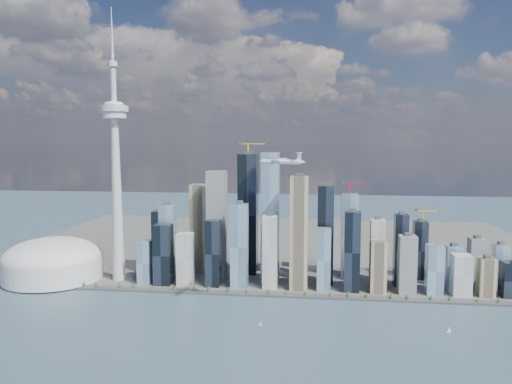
# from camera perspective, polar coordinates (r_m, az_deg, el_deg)

# --- Properties ---
(ground) EXTENTS (4000.00, 4000.00, 0.00)m
(ground) POSITION_cam_1_polar(r_m,az_deg,el_deg) (730.67, -2.19, -17.66)
(ground) COLOR #334C5A
(ground) RESTS_ON ground
(seawall) EXTENTS (1100.00, 22.00, 4.00)m
(seawall) POSITION_cam_1_polar(r_m,az_deg,el_deg) (961.85, 0.28, -11.61)
(seawall) COLOR #383838
(seawall) RESTS_ON ground
(land) EXTENTS (1400.00, 900.00, 3.00)m
(land) POSITION_cam_1_polar(r_m,az_deg,el_deg) (1395.29, 2.51, -6.04)
(land) COLOR #4C4C47
(land) RESTS_ON ground
(shoreline_trees) EXTENTS (960.53, 7.20, 8.80)m
(shoreline_trees) POSITION_cam_1_polar(r_m,az_deg,el_deg) (959.81, 0.28, -11.22)
(shoreline_trees) COLOR #3F2D1E
(shoreline_trees) RESTS_ON seawall
(skyscraper_cluster) EXTENTS (736.00, 142.00, 285.21)m
(skyscraper_cluster) POSITION_cam_1_polar(r_m,az_deg,el_deg) (1018.76, 4.22, -5.55)
(skyscraper_cluster) COLOR black
(skyscraper_cluster) RESTS_ON land
(needle_tower) EXTENTS (56.00, 56.00, 550.50)m
(needle_tower) POSITION_cam_1_polar(r_m,az_deg,el_deg) (1054.52, -15.73, 2.68)
(needle_tower) COLOR #AEAFA9
(needle_tower) RESTS_ON land
(dome_stadium) EXTENTS (200.00, 200.00, 86.00)m
(dome_stadium) POSITION_cam_1_polar(r_m,az_deg,el_deg) (1135.09, -22.22, -7.35)
(dome_stadium) COLOR silver
(dome_stadium) RESTS_ON land
(airplane) EXTENTS (76.01, 67.61, 18.62)m
(airplane) POSITION_cam_1_polar(r_m,az_deg,el_deg) (787.00, 2.92, 3.54)
(airplane) COLOR white
(airplane) RESTS_ON ground
(sailboat_west) EXTENTS (6.46, 2.59, 8.92)m
(sailboat_west) POSITION_cam_1_polar(r_m,az_deg,el_deg) (815.76, 0.49, -14.84)
(sailboat_west) COLOR white
(sailboat_west) RESTS_ON ground
(sailboat_east) EXTENTS (7.55, 2.81, 10.42)m
(sailboat_east) POSITION_cam_1_polar(r_m,az_deg,el_deg) (843.23, 21.19, -14.52)
(sailboat_east) COLOR white
(sailboat_east) RESTS_ON ground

